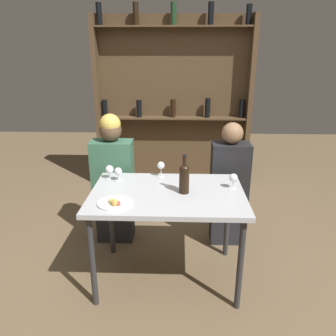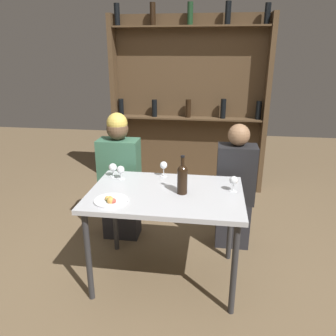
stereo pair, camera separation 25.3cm
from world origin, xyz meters
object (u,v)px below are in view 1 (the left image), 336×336
(wine_glass_0, at_px, (161,166))
(seated_person_left, at_px, (114,181))
(wine_glass_1, at_px, (233,178))
(food_plate_0, at_px, (115,203))
(wine_glass_3, at_px, (118,172))
(seated_person_right, at_px, (229,188))
(wine_bottle, at_px, (184,177))
(wine_glass_2, at_px, (109,170))

(wine_glass_0, distance_m, seated_person_left, 0.59)
(wine_glass_1, distance_m, food_plate_0, 0.92)
(wine_glass_3, xyz_separation_m, food_plate_0, (0.05, -0.44, -0.06))
(wine_glass_3, bearing_deg, wine_glass_1, -7.80)
(seated_person_left, bearing_deg, seated_person_right, -0.00)
(food_plate_0, relative_size, seated_person_right, 0.20)
(wine_bottle, bearing_deg, wine_glass_3, 157.48)
(food_plate_0, bearing_deg, seated_person_left, 102.07)
(wine_bottle, height_order, wine_glass_0, wine_bottle)
(wine_bottle, relative_size, seated_person_right, 0.25)
(wine_bottle, height_order, wine_glass_2, wine_bottle)
(wine_glass_3, relative_size, seated_person_right, 0.10)
(seated_person_left, height_order, seated_person_right, seated_person_left)
(wine_bottle, relative_size, seated_person_left, 0.24)
(food_plate_0, distance_m, seated_person_right, 1.24)
(wine_glass_3, height_order, seated_person_right, seated_person_right)
(wine_glass_2, distance_m, seated_person_left, 0.40)
(wine_bottle, xyz_separation_m, wine_glass_0, (-0.19, 0.33, -0.03))
(wine_glass_1, height_order, food_plate_0, wine_glass_1)
(wine_bottle, relative_size, wine_glass_0, 2.26)
(wine_glass_1, distance_m, wine_glass_2, 1.01)
(food_plate_0, relative_size, seated_person_left, 0.19)
(wine_glass_1, xyz_separation_m, seated_person_left, (-1.04, 0.50, -0.24))
(wine_bottle, distance_m, wine_glass_3, 0.58)
(wine_glass_0, relative_size, wine_glass_1, 1.10)
(wine_glass_0, relative_size, wine_glass_2, 1.14)
(wine_glass_3, bearing_deg, seated_person_right, 21.05)
(seated_person_right, bearing_deg, wine_glass_1, -95.95)
(wine_bottle, xyz_separation_m, wine_glass_2, (-0.61, 0.27, -0.05))
(wine_glass_2, height_order, seated_person_right, seated_person_right)
(wine_glass_0, bearing_deg, seated_person_left, 150.48)
(food_plate_0, bearing_deg, wine_glass_3, 96.56)
(wine_glass_2, xyz_separation_m, seated_person_right, (1.05, 0.33, -0.29))
(wine_glass_3, bearing_deg, food_plate_0, -83.44)
(wine_glass_3, bearing_deg, wine_bottle, -22.52)
(wine_glass_2, bearing_deg, wine_glass_1, -9.76)
(wine_glass_3, xyz_separation_m, seated_person_right, (0.96, 0.37, -0.28))
(wine_glass_3, bearing_deg, wine_glass_2, 150.38)
(wine_bottle, bearing_deg, wine_glass_1, 14.28)
(wine_bottle, bearing_deg, wine_glass_2, 156.50)
(wine_glass_0, relative_size, seated_person_right, 0.11)
(wine_glass_0, height_order, wine_glass_3, wine_glass_0)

